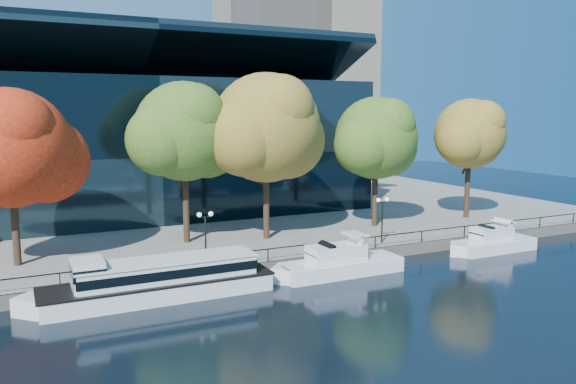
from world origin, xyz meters
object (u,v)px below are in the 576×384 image
tree_2 (186,134)px  tour_boat (154,279)px  tree_4 (378,140)px  lamp_1 (205,226)px  cruiser_far (491,242)px  tree_5 (471,135)px  tree_3 (268,130)px  lamp_2 (382,210)px  tree_1 (13,151)px  cruiser_near (337,263)px

tree_2 → tour_boat: bearing=-116.9°
tour_boat → tree_4: (24.86, 9.90, 8.37)m
tour_boat → lamp_1: lamp_1 is taller
cruiser_far → tree_5: size_ratio=0.70×
cruiser_far → tree_2: size_ratio=0.64×
tree_3 → lamp_2: bearing=-36.4°
tree_1 → tree_2: bearing=7.9°
lamp_1 → tree_3: bearing=37.4°
cruiser_far → tree_5: bearing=56.6°
tree_5 → lamp_1: size_ratio=3.21×
cruiser_far → lamp_1: bearing=171.6°
cruiser_far → tree_4: 14.56m
cruiser_near → tree_4: size_ratio=0.84×
tree_1 → tree_3: (20.61, 0.14, 1.21)m
tree_5 → lamp_2: tree_5 is taller
cruiser_near → tree_1: size_ratio=0.82×
tree_5 → lamp_2: size_ratio=3.21×
cruiser_far → tree_4: bearing=117.1°
tree_3 → lamp_2: size_ratio=3.71×
cruiser_near → tree_3: size_ratio=0.73×
cruiser_near → tree_4: tree_4 is taller
tree_1 → tree_3: size_ratio=0.89×
tree_1 → tree_4: 32.82m
tree_2 → lamp_2: (15.23, -7.81, -6.62)m
tree_1 → tree_2: 13.77m
tour_boat → tree_4: 28.04m
tree_5 → lamp_1: (-31.88, -5.99, -6.00)m
tour_boat → tree_3: 18.40m
tree_1 → cruiser_far: bearing=-14.3°
cruiser_near → tree_2: (-8.22, 11.80, 9.63)m
cruiser_far → tour_boat: bearing=179.2°
tree_5 → lamp_1: tree_5 is taller
lamp_1 → cruiser_near: bearing=-23.5°
lamp_1 → tree_4: bearing=18.1°
tree_4 → lamp_2: (-3.98, -6.56, -5.74)m
tree_4 → tree_5: 11.75m
cruiser_far → lamp_2: bearing=157.9°
tree_4 → cruiser_far: bearing=-62.9°
tree_4 → tree_5: size_ratio=1.01×
tree_1 → lamp_2: (28.84, -5.92, -5.67)m
tree_5 → cruiser_near: bearing=-156.3°
tree_2 → tree_5: (30.95, -1.82, -0.63)m
cruiser_far → tree_1: bearing=165.7°
tree_2 → cruiser_far: bearing=-25.3°
tree_5 → lamp_1: bearing=-169.4°
cruiser_far → tree_1: size_ratio=0.68×
tree_2 → tree_4: tree_2 is taller
cruiser_near → tree_5: 26.40m
tree_1 → cruiser_near: bearing=-24.4°
tree_3 → tree_1: bearing=-179.6°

